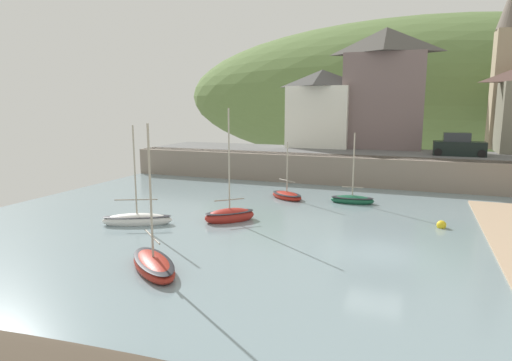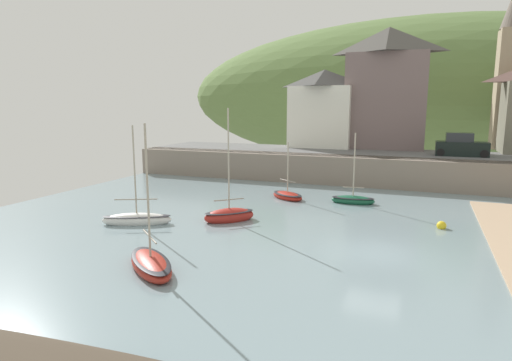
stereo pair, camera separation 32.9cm
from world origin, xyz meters
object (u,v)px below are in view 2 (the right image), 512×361
Objects in this scene: sailboat_blue_trim at (229,215)px; parked_car_near_slipway at (461,146)px; rowboat_small_beached at (137,219)px; sailboat_tall_mast at (151,264)px; sailboat_white_hull at (353,200)px; mooring_buoy at (442,226)px; waterfront_building_left at (324,108)px; waterfront_building_centre at (387,88)px; fishing_boat_green at (287,195)px.

sailboat_blue_trim is 22.60m from parked_car_near_slipway.
rowboat_small_beached reaches higher than parked_car_near_slipway.
sailboat_tall_mast is at bearing -116.92° from parked_car_near_slipway.
sailboat_white_hull is 9.39m from sailboat_blue_trim.
waterfront_building_left is at bearing 119.12° from mooring_buoy.
sailboat_tall_mast is 15.58m from mooring_buoy.
waterfront_building_centre is 17.36m from sailboat_white_hull.
sailboat_blue_trim is at bearing 4.31° from rowboat_small_beached.
mooring_buoy is at bearing -30.12° from sailboat_blue_trim.
sailboat_white_hull is at bearing 18.00° from rowboat_small_beached.
sailboat_tall_mast is 29.36m from parked_car_near_slipway.
sailboat_tall_mast is 1.48× the size of parked_car_near_slipway.
fishing_boat_green is 0.73× the size of rowboat_small_beached.
rowboat_small_beached is at bearing -86.18° from fishing_boat_green.
fishing_boat_green is (1.10, 15.16, -0.05)m from sailboat_tall_mast.
waterfront_building_left reaches higher than sailboat_blue_trim.
mooring_buoy is at bearing -97.13° from parked_car_near_slipway.
fishing_boat_green is 1.02× the size of parked_car_near_slipway.
sailboat_white_hull reaches higher than parked_car_near_slipway.
waterfront_building_centre reaches higher than parked_car_near_slipway.
sailboat_tall_mast is at bearing -90.28° from waterfront_building_left.
waterfront_building_centre is at bearing 145.40° from parked_car_near_slipway.
fishing_boat_green is at bearing 177.65° from sailboat_white_hull.
waterfront_building_centre is at bearing 30.14° from sailboat_blue_trim.
sailboat_tall_mast reaches higher than rowboat_small_beached.
sailboat_white_hull is (-0.58, -15.36, -8.06)m from waterfront_building_centre.
sailboat_white_hull reaches higher than mooring_buoy.
sailboat_white_hull is 1.20× the size of parked_car_near_slipway.
waterfront_building_centre reaches higher than rowboat_small_beached.
parked_car_near_slipway is (7.24, 10.86, 2.96)m from sailboat_white_hull.
waterfront_building_left reaches higher than sailboat_white_hull.
waterfront_building_centre is 32.34m from sailboat_tall_mast.
rowboat_small_beached is 1.40× the size of parked_car_near_slipway.
rowboat_small_beached is 27.39m from parked_car_near_slipway.
sailboat_white_hull is 9.70× the size of mooring_buoy.
mooring_buoy is at bearing -43.64° from sailboat_white_hull.
waterfront_building_centre reaches higher than waterfront_building_left.
fishing_boat_green is 11.29m from rowboat_small_beached.
sailboat_tall_mast reaches higher than parked_car_near_slipway.
rowboat_small_beached is 11.26× the size of mooring_buoy.
waterfront_building_left is 23.41m from sailboat_blue_trim.
mooring_buoy is (11.44, 2.77, -0.18)m from sailboat_blue_trim.
waterfront_building_left is at bearing 180.00° from waterfront_building_centre.
fishing_boat_green is at bearing 35.63° from sailboat_blue_trim.
fishing_boat_green is at bearing 33.64° from rowboat_small_beached.
parked_car_near_slipway is at bearing 83.43° from mooring_buoy.
sailboat_tall_mast is 15.20m from fishing_boat_green.
waterfront_building_centre is at bearing 0.00° from waterfront_building_left.
sailboat_white_hull is 0.74× the size of sailboat_blue_trim.
waterfront_building_centre is 18.26m from fishing_boat_green.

